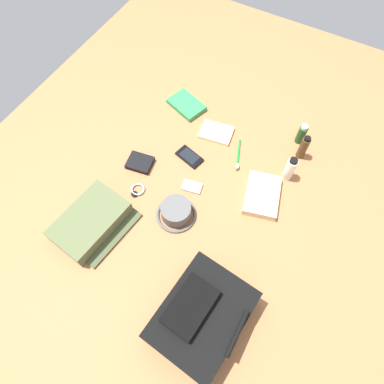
% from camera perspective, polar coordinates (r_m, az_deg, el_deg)
% --- Properties ---
extents(ground_plane, '(2.64, 2.02, 0.02)m').
position_cam_1_polar(ground_plane, '(1.46, -0.00, -0.97)').
color(ground_plane, '#A6673D').
rests_on(ground_plane, ground).
extents(backpack, '(0.37, 0.29, 0.15)m').
position_cam_1_polar(backpack, '(1.23, 1.62, -20.26)').
color(backpack, black).
rests_on(backpack, ground_plane).
extents(toiletry_pouch, '(0.32, 0.27, 0.07)m').
position_cam_1_polar(toiletry_pouch, '(1.42, -16.61, -4.94)').
color(toiletry_pouch, '#56603D').
rests_on(toiletry_pouch, ground_plane).
extents(bucket_hat, '(0.17, 0.17, 0.07)m').
position_cam_1_polar(bucket_hat, '(1.38, -2.71, -3.35)').
color(bucket_hat, '#595959').
rests_on(bucket_hat, ground_plane).
extents(shampoo_bottle, '(0.04, 0.04, 0.11)m').
position_cam_1_polar(shampoo_bottle, '(1.64, 18.01, 9.29)').
color(shampoo_bottle, '#19471E').
rests_on(shampoo_bottle, ground_plane).
extents(cologne_bottle, '(0.04, 0.04, 0.13)m').
position_cam_1_polar(cologne_bottle, '(1.58, 18.29, 7.17)').
color(cologne_bottle, '#473319').
rests_on(cologne_bottle, ground_plane).
extents(toothpaste_tube, '(0.04, 0.04, 0.13)m').
position_cam_1_polar(toothpaste_tube, '(1.50, 16.19, 3.80)').
color(toothpaste_tube, white).
rests_on(toothpaste_tube, ground_plane).
extents(paperback_novel, '(0.17, 0.20, 0.03)m').
position_cam_1_polar(paperback_novel, '(1.73, -0.96, 14.50)').
color(paperback_novel, '#2D934C').
rests_on(paperback_novel, ground_plane).
extents(cell_phone, '(0.09, 0.13, 0.01)m').
position_cam_1_polar(cell_phone, '(1.54, -0.44, 5.97)').
color(cell_phone, black).
rests_on(cell_phone, ground_plane).
extents(media_player, '(0.07, 0.09, 0.01)m').
position_cam_1_polar(media_player, '(1.46, -0.01, 0.90)').
color(media_player, '#B7B7BC').
rests_on(media_player, ground_plane).
extents(wristwatch, '(0.07, 0.06, 0.01)m').
position_cam_1_polar(wristwatch, '(1.47, -9.21, 0.33)').
color(wristwatch, '#99999E').
rests_on(wristwatch, ground_plane).
extents(toothbrush, '(0.16, 0.07, 0.02)m').
position_cam_1_polar(toothbrush, '(1.56, 7.81, 5.99)').
color(toothbrush, '#198C33').
rests_on(toothbrush, ground_plane).
extents(wallet, '(0.11, 0.12, 0.02)m').
position_cam_1_polar(wallet, '(1.54, -8.79, 4.90)').
color(wallet, black).
rests_on(wallet, ground_plane).
extents(notepad, '(0.13, 0.17, 0.02)m').
position_cam_1_polar(notepad, '(1.63, 4.11, 9.98)').
color(notepad, beige).
rests_on(notepad, ground_plane).
extents(folded_towel, '(0.23, 0.19, 0.04)m').
position_cam_1_polar(folded_towel, '(1.46, 11.74, -0.53)').
color(folded_towel, beige).
rests_on(folded_towel, ground_plane).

